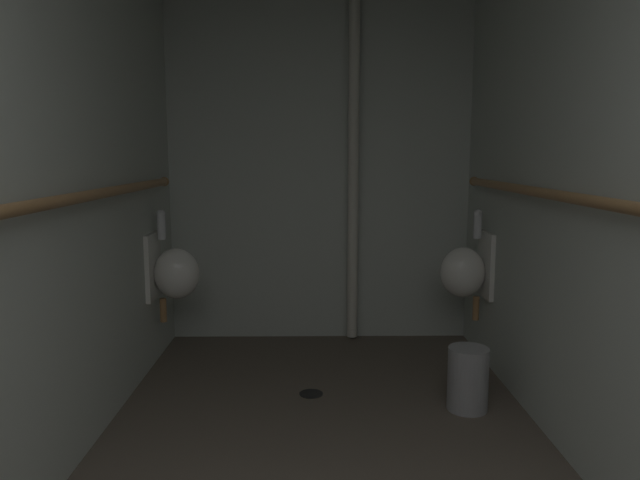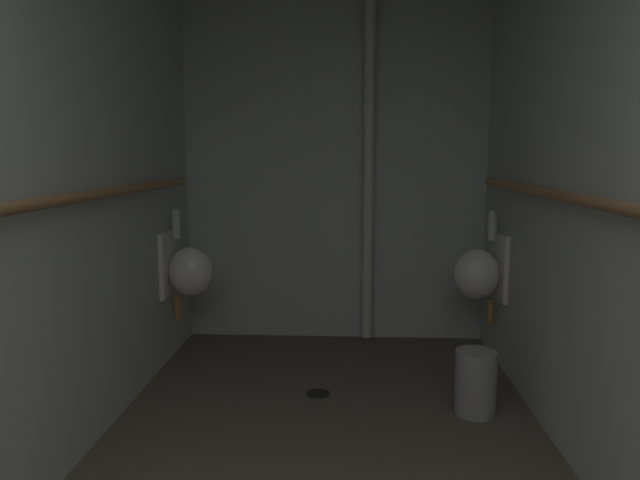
{
  "view_description": "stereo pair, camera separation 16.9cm",
  "coord_description": "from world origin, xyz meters",
  "px_view_note": "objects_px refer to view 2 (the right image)",
  "views": [
    {
      "loc": [
        -0.05,
        -0.16,
        1.41
      ],
      "look_at": [
        -0.02,
        2.46,
        1.02
      ],
      "focal_mm": 32.9,
      "sensor_mm": 36.0,
      "label": 1
    },
    {
      "loc": [
        0.12,
        -0.16,
        1.41
      ],
      "look_at": [
        -0.02,
        2.46,
        1.02
      ],
      "focal_mm": 32.9,
      "sensor_mm": 36.0,
      "label": 2
    }
  ],
  "objects_px": {
    "urinal_right_mid": "(480,272)",
    "waste_bin": "(476,382)",
    "standpipe_back_wall": "(369,163)",
    "urinal_left_mid": "(188,270)",
    "floor_drain": "(319,393)"
  },
  "relations": [
    {
      "from": "standpipe_back_wall",
      "to": "waste_bin",
      "type": "distance_m",
      "value": 1.8
    },
    {
      "from": "urinal_left_mid",
      "to": "floor_drain",
      "type": "xyz_separation_m",
      "value": [
        0.91,
        -0.53,
        -0.63
      ]
    },
    {
      "from": "urinal_right_mid",
      "to": "standpipe_back_wall",
      "type": "height_order",
      "value": "standpipe_back_wall"
    },
    {
      "from": "urinal_right_mid",
      "to": "waste_bin",
      "type": "bearing_deg",
      "value": -102.6
    },
    {
      "from": "waste_bin",
      "to": "urinal_right_mid",
      "type": "bearing_deg",
      "value": 77.4
    },
    {
      "from": "urinal_left_mid",
      "to": "floor_drain",
      "type": "bearing_deg",
      "value": -30.21
    },
    {
      "from": "urinal_right_mid",
      "to": "floor_drain",
      "type": "relative_size",
      "value": 5.39
    },
    {
      "from": "urinal_right_mid",
      "to": "waste_bin",
      "type": "xyz_separation_m",
      "value": [
        -0.17,
        -0.77,
        -0.45
      ]
    },
    {
      "from": "standpipe_back_wall",
      "to": "floor_drain",
      "type": "relative_size",
      "value": 18.83
    },
    {
      "from": "urinal_left_mid",
      "to": "waste_bin",
      "type": "distance_m",
      "value": 1.98
    },
    {
      "from": "urinal_right_mid",
      "to": "urinal_left_mid",
      "type": "bearing_deg",
      "value": -179.4
    },
    {
      "from": "urinal_left_mid",
      "to": "urinal_right_mid",
      "type": "relative_size",
      "value": 1.0
    },
    {
      "from": "standpipe_back_wall",
      "to": "waste_bin",
      "type": "bearing_deg",
      "value": -65.91
    },
    {
      "from": "floor_drain",
      "to": "standpipe_back_wall",
      "type": "bearing_deg",
      "value": 73.24
    },
    {
      "from": "floor_drain",
      "to": "waste_bin",
      "type": "relative_size",
      "value": 0.4
    }
  ]
}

